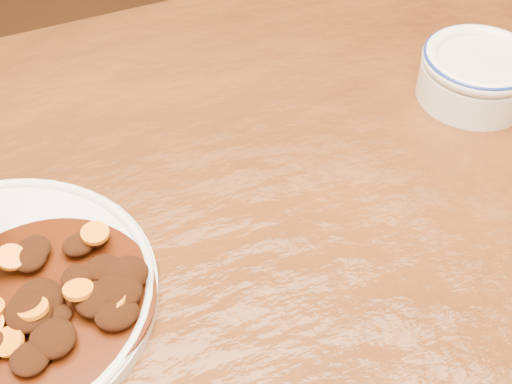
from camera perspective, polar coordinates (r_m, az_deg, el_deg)
name	(u,v)px	position (r m, az deg, el deg)	size (l,w,h in m)	color
dining_table	(243,291)	(0.75, -1.02, -7.96)	(1.52, 0.94, 0.75)	#612F11
mince_stew	(55,298)	(0.64, -15.77, -8.13)	(0.19, 0.19, 0.03)	#441707
dip_bowl	(477,73)	(0.87, 17.30, 9.11)	(0.13, 0.13, 0.06)	white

